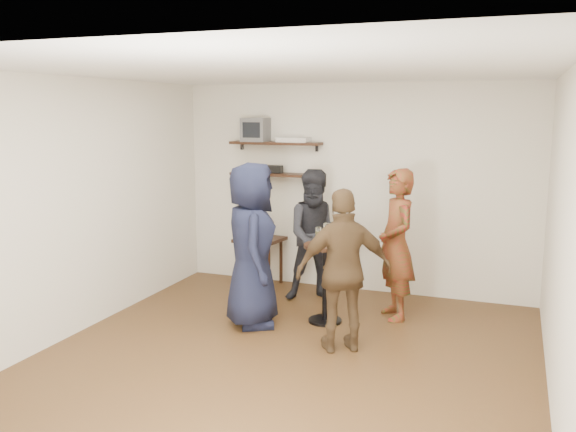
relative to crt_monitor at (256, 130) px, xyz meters
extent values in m
cube|color=#3E2714|center=(1.27, -2.38, -2.04)|extent=(4.50, 5.00, 0.04)
cube|color=white|center=(1.27, -2.38, 0.60)|extent=(4.50, 5.00, 0.04)
cube|color=silver|center=(1.27, 0.15, -0.72)|extent=(4.50, 0.04, 2.60)
cube|color=silver|center=(1.27, -4.89, -0.72)|extent=(4.50, 0.04, 2.60)
cube|color=silver|center=(-1.00, -2.38, -0.72)|extent=(0.04, 5.00, 2.60)
cube|color=silver|center=(3.54, -2.38, -0.72)|extent=(0.04, 5.00, 2.60)
cube|color=black|center=(0.27, 0.00, -0.17)|extent=(1.20, 0.25, 0.04)
cube|color=black|center=(0.27, 0.00, -0.57)|extent=(1.20, 0.25, 0.04)
cube|color=#59595B|center=(0.00, 0.00, 0.00)|extent=(0.32, 0.30, 0.30)
cube|color=silver|center=(0.52, 0.00, -0.12)|extent=(0.40, 0.24, 0.06)
cube|color=black|center=(0.25, 0.00, -0.50)|extent=(0.22, 0.10, 0.10)
cube|color=black|center=(-0.08, 0.05, -0.54)|extent=(0.30, 0.05, 0.03)
cube|color=black|center=(0.11, -0.17, -1.40)|extent=(0.61, 0.61, 0.04)
cylinder|color=black|center=(-0.10, -0.39, -1.72)|extent=(0.04, 0.04, 0.59)
cylinder|color=black|center=(0.33, -0.39, -1.72)|extent=(0.04, 0.04, 0.59)
cylinder|color=black|center=(-0.10, 0.04, -1.72)|extent=(0.04, 0.04, 0.59)
cylinder|color=black|center=(0.33, 0.04, -1.72)|extent=(0.04, 0.04, 0.59)
cylinder|color=silver|center=(0.11, -0.17, -1.24)|extent=(0.13, 0.13, 0.29)
cylinder|color=#2A7120|center=(0.09, -0.17, -0.95)|extent=(0.01, 0.07, 0.52)
cone|color=white|center=(0.05, -0.17, -0.63)|extent=(0.07, 0.08, 0.11)
cylinder|color=#2A7120|center=(0.13, -0.17, -0.92)|extent=(0.03, 0.05, 0.58)
cone|color=white|center=(0.16, -0.15, -0.57)|extent=(0.10, 0.12, 0.12)
cylinder|color=#2A7120|center=(0.11, -0.19, -0.89)|extent=(0.09, 0.08, 0.63)
cone|color=white|center=(0.11, -0.22, -0.51)|extent=(0.12, 0.12, 0.12)
cylinder|color=black|center=(1.32, -1.20, -1.17)|extent=(0.47, 0.47, 0.04)
cylinder|color=black|center=(1.32, -1.20, -1.59)|extent=(0.06, 0.06, 0.80)
cylinder|color=black|center=(1.32, -1.20, -2.00)|extent=(0.36, 0.36, 0.03)
cylinder|color=silver|center=(1.25, -1.24, -1.15)|extent=(0.06, 0.06, 0.00)
cylinder|color=silver|center=(1.25, -1.24, -1.11)|extent=(0.01, 0.01, 0.08)
cylinder|color=silver|center=(1.25, -1.24, -1.02)|extent=(0.06, 0.06, 0.10)
cylinder|color=#DACD59|center=(1.25, -1.24, -1.04)|extent=(0.06, 0.06, 0.06)
cylinder|color=silver|center=(1.40, -1.21, -1.15)|extent=(0.06, 0.06, 0.00)
cylinder|color=silver|center=(1.40, -1.21, -1.11)|extent=(0.01, 0.01, 0.09)
cylinder|color=silver|center=(1.40, -1.21, -1.01)|extent=(0.06, 0.06, 0.10)
cylinder|color=#DACD59|center=(1.40, -1.21, -1.04)|extent=(0.06, 0.06, 0.06)
cylinder|color=silver|center=(1.30, -1.12, -1.15)|extent=(0.06, 0.06, 0.00)
cylinder|color=silver|center=(1.30, -1.12, -1.11)|extent=(0.01, 0.01, 0.09)
cylinder|color=silver|center=(1.30, -1.12, -1.00)|extent=(0.07, 0.07, 0.11)
cylinder|color=#DACD59|center=(1.30, -1.12, -1.03)|extent=(0.06, 0.06, 0.06)
cylinder|color=silver|center=(1.34, -1.18, -1.15)|extent=(0.05, 0.05, 0.00)
cylinder|color=silver|center=(1.34, -1.18, -1.11)|extent=(0.01, 0.01, 0.08)
cylinder|color=silver|center=(1.34, -1.18, -1.02)|extent=(0.06, 0.06, 0.10)
cylinder|color=#DACD59|center=(1.34, -1.18, -1.04)|extent=(0.06, 0.06, 0.05)
imported|color=#B1141C|center=(2.00, -0.79, -1.19)|extent=(0.65, 0.72, 1.65)
imported|color=black|center=(0.99, -0.48, -1.23)|extent=(0.95, 0.87, 1.58)
imported|color=black|center=(0.61, -1.55, -1.15)|extent=(0.87, 1.01, 1.74)
imported|color=#4D3721|center=(1.71, -1.88, -1.24)|extent=(0.98, 0.78, 1.56)
camera|label=1|loc=(3.17, -7.25, 0.26)|focal=38.00mm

